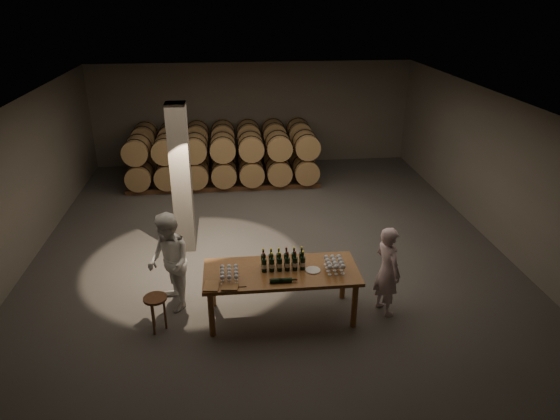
{
  "coord_description": "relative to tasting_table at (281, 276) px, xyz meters",
  "views": [
    {
      "loc": [
        -0.78,
        -9.69,
        5.22
      ],
      "look_at": [
        0.2,
        -0.44,
        1.1
      ],
      "focal_mm": 32.0,
      "sensor_mm": 36.0,
      "label": 1
    }
  ],
  "objects": [
    {
      "name": "room",
      "position": [
        -1.8,
        2.7,
        0.8
      ],
      "size": [
        12.0,
        12.0,
        12.0
      ],
      "color": "#53514E",
      "rests_on": "ground"
    },
    {
      "name": "tasting_table",
      "position": [
        0.0,
        0.0,
        0.0
      ],
      "size": [
        2.6,
        1.1,
        0.9
      ],
      "color": "brown",
      "rests_on": "ground"
    },
    {
      "name": "barrel_stack_back",
      "position": [
        -0.96,
        7.7,
        0.03
      ],
      "size": [
        5.48,
        0.95,
        1.57
      ],
      "color": "brown",
      "rests_on": "ground"
    },
    {
      "name": "barrel_stack_front",
      "position": [
        -0.96,
        6.3,
        0.03
      ],
      "size": [
        5.48,
        0.95,
        1.57
      ],
      "color": "brown",
      "rests_on": "ground"
    },
    {
      "name": "bottle_cluster",
      "position": [
        0.04,
        0.08,
        0.23
      ],
      "size": [
        0.74,
        0.24,
        0.35
      ],
      "color": "black",
      "rests_on": "tasting_table"
    },
    {
      "name": "lying_bottles",
      "position": [
        -0.04,
        -0.36,
        0.14
      ],
      "size": [
        0.45,
        0.08,
        0.08
      ],
      "color": "black",
      "rests_on": "tasting_table"
    },
    {
      "name": "glass_cluster_left",
      "position": [
        -0.87,
        -0.15,
        0.22
      ],
      "size": [
        0.3,
        0.41,
        0.16
      ],
      "color": "silver",
      "rests_on": "tasting_table"
    },
    {
      "name": "glass_cluster_right",
      "position": [
        0.89,
        -0.04,
        0.24
      ],
      "size": [
        0.31,
        0.42,
        0.19
      ],
      "color": "silver",
      "rests_on": "tasting_table"
    },
    {
      "name": "plate",
      "position": [
        0.53,
        -0.05,
        0.11
      ],
      "size": [
        0.25,
        0.25,
        0.01
      ],
      "primitive_type": "cylinder",
      "color": "silver",
      "rests_on": "tasting_table"
    },
    {
      "name": "notebook_near",
      "position": [
        -0.86,
        -0.44,
        0.12
      ],
      "size": [
        0.28,
        0.23,
        0.03
      ],
      "primitive_type": "cube",
      "rotation": [
        0.0,
        0.0,
        -0.11
      ],
      "color": "olive",
      "rests_on": "tasting_table"
    },
    {
      "name": "notebook_corner",
      "position": [
        -1.15,
        -0.38,
        0.12
      ],
      "size": [
        0.27,
        0.32,
        0.03
      ],
      "primitive_type": "cube",
      "rotation": [
        0.0,
        0.0,
        -0.12
      ],
      "color": "olive",
      "rests_on": "tasting_table"
    },
    {
      "name": "pen",
      "position": [
        -0.68,
        -0.43,
        0.11
      ],
      "size": [
        0.15,
        0.01,
        0.01
      ],
      "primitive_type": "cylinder",
      "rotation": [
        0.0,
        1.57,
        0.0
      ],
      "color": "black",
      "rests_on": "tasting_table"
    },
    {
      "name": "stool",
      "position": [
        -2.08,
        -0.18,
        -0.27
      ],
      "size": [
        0.38,
        0.38,
        0.64
      ],
      "rotation": [
        0.0,
        0.0,
        -0.4
      ],
      "color": "brown",
      "rests_on": "ground"
    },
    {
      "name": "person_man",
      "position": [
        1.82,
        -0.05,
        0.02
      ],
      "size": [
        0.57,
        0.69,
        1.64
      ],
      "primitive_type": "imported",
      "rotation": [
        0.0,
        0.0,
        1.91
      ],
      "color": "silver",
      "rests_on": "ground"
    },
    {
      "name": "person_woman",
      "position": [
        -1.9,
        0.48,
        0.1
      ],
      "size": [
        0.96,
        1.07,
        1.8
      ],
      "primitive_type": "imported",
      "rotation": [
        0.0,
        0.0,
        -1.19
      ],
      "color": "white",
      "rests_on": "ground"
    }
  ]
}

